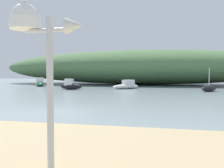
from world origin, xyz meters
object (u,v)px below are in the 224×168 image
motorboat_off_point (40,83)px  sailboat_far_right (209,88)px  mast_structure (34,33)px  motorboat_east_reach (126,85)px  motorboat_far_left (71,85)px

motorboat_off_point → sailboat_far_right: bearing=-13.5°
mast_structure → motorboat_east_reach: bearing=95.1°
mast_structure → motorboat_far_left: 24.74m
mast_structure → motorboat_east_reach: size_ratio=0.84×
motorboat_far_left → mast_structure: bearing=-69.7°
sailboat_far_right → motorboat_east_reach: size_ratio=0.69×
motorboat_off_point → motorboat_far_left: (7.13, -5.70, 0.00)m
motorboat_east_reach → sailboat_far_right: bearing=-14.6°
motorboat_off_point → sailboat_far_right: 23.27m
motorboat_far_left → motorboat_east_reach: size_ratio=0.77×
motorboat_far_left → motorboat_off_point: bearing=141.3°
motorboat_far_left → motorboat_east_reach: motorboat_far_left is taller
motorboat_far_left → motorboat_east_reach: (6.28, 2.67, -0.07)m
sailboat_far_right → motorboat_far_left: size_ratio=0.91×
sailboat_far_right → motorboat_east_reach: 9.53m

